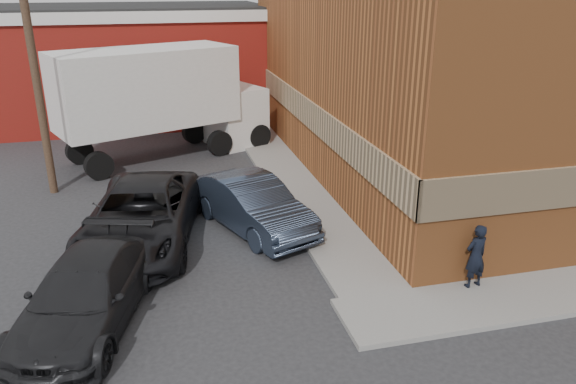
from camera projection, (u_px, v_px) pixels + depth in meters
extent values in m
plane|color=#28282B|center=(351.00, 301.00, 12.76)|extent=(90.00, 90.00, 0.00)
cube|color=#A85B2B|center=(486.00, 45.00, 21.22)|extent=(14.00, 18.00, 9.00)
cube|color=tan|center=(307.00, 112.00, 20.42)|extent=(0.08, 18.16, 1.00)
cube|color=gray|center=(284.00, 172.00, 21.02)|extent=(1.80, 18.00, 0.12)
cube|color=maroon|center=(107.00, 69.00, 28.62)|extent=(16.00, 8.00, 5.00)
cube|color=silver|center=(101.00, 13.00, 27.64)|extent=(16.30, 8.30, 0.50)
cube|color=black|center=(100.00, 6.00, 27.53)|extent=(16.00, 8.00, 0.10)
cylinder|color=#503928|center=(33.00, 58.00, 17.60)|extent=(0.26, 0.26, 9.00)
imported|color=black|center=(476.00, 256.00, 12.87)|extent=(0.63, 0.47, 1.56)
imported|color=#2D384B|center=(252.00, 204.00, 16.13)|extent=(3.24, 4.94, 1.54)
imported|color=black|center=(141.00, 216.00, 15.23)|extent=(3.88, 6.39, 1.66)
imported|color=black|center=(86.00, 294.00, 11.66)|extent=(3.34, 5.34, 1.44)
cube|color=white|center=(146.00, 88.00, 21.64)|extent=(7.34, 5.10, 2.95)
cube|color=#1F7631|center=(162.00, 105.00, 20.76)|extent=(6.10, 2.51, 0.91)
cube|color=white|center=(244.00, 114.00, 24.67)|extent=(2.84, 3.08, 2.50)
cylinder|color=black|center=(99.00, 166.00, 20.26)|extent=(1.07, 0.70, 1.02)
cylinder|color=black|center=(79.00, 151.00, 21.97)|extent=(1.07, 0.70, 1.02)
cylinder|color=black|center=(220.00, 143.00, 23.01)|extent=(1.07, 0.70, 1.02)
cylinder|color=black|center=(194.00, 132.00, 24.72)|extent=(1.07, 0.70, 1.02)
cylinder|color=black|center=(259.00, 136.00, 24.08)|extent=(1.07, 0.70, 1.02)
cylinder|color=black|center=(232.00, 125.00, 25.79)|extent=(1.07, 0.70, 1.02)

